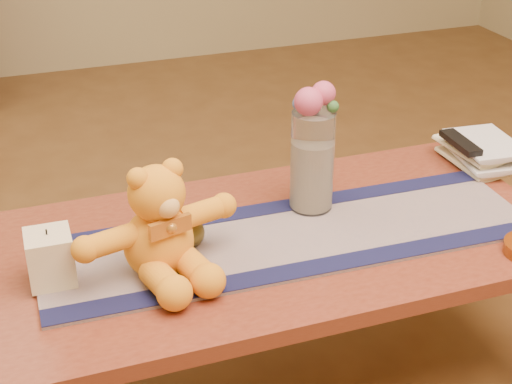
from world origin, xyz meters
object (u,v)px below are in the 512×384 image
object	(u,v)px
pillar_candle	(50,258)
bronze_ball	(190,233)
book_bottom	(455,165)
glass_vase	(312,161)
tv_remote	(460,143)
teddy_bear	(157,221)

from	to	relation	value
pillar_candle	bronze_ball	xyz separation A→B (m)	(0.32, 0.04, -0.02)
pillar_candle	book_bottom	xyz separation A→B (m)	(1.15, 0.20, -0.06)
bronze_ball	book_bottom	xyz separation A→B (m)	(0.83, 0.16, -0.03)
glass_vase	tv_remote	bearing A→B (deg)	8.24
book_bottom	tv_remote	bearing A→B (deg)	-93.00
bronze_ball	book_bottom	size ratio (longest dim) A/B	0.31
teddy_bear	bronze_ball	size ratio (longest dim) A/B	5.33
teddy_bear	bronze_ball	world-z (taller)	teddy_bear
bronze_ball	book_bottom	distance (m)	0.84
pillar_candle	tv_remote	xyz separation A→B (m)	(1.15, 0.19, 0.02)
bronze_ball	tv_remote	world-z (taller)	tv_remote
teddy_bear	pillar_candle	size ratio (longest dim) A/B	3.13
pillar_candle	glass_vase	bearing A→B (deg)	9.97
teddy_bear	tv_remote	distance (m)	0.94
teddy_bear	tv_remote	bearing A→B (deg)	-0.61
teddy_bear	pillar_candle	xyz separation A→B (m)	(-0.23, 0.03, -0.07)
pillar_candle	book_bottom	size ratio (longest dim) A/B	0.53
pillar_candle	book_bottom	distance (m)	1.17
teddy_bear	book_bottom	bearing A→B (deg)	-0.02
teddy_bear	pillar_candle	world-z (taller)	teddy_bear
pillar_candle	glass_vase	size ratio (longest dim) A/B	0.45
book_bottom	tv_remote	xyz separation A→B (m)	(-0.00, -0.01, 0.07)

